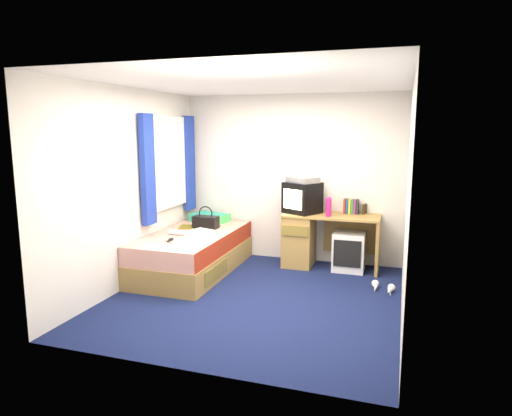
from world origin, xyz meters
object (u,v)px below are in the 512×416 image
(desk, at_px, (312,238))
(handbag, at_px, (206,222))
(pink_water_bottle, at_px, (329,208))
(colour_swatch_fan, at_px, (171,242))
(bed, at_px, (193,252))
(vcr, at_px, (303,180))
(remote_control, at_px, (170,240))
(magazine, at_px, (187,227))
(crt_tv, at_px, (302,198))
(pillow, at_px, (209,218))
(white_heels, at_px, (382,288))
(aerosol_can, at_px, (327,207))
(towel, at_px, (202,234))
(picture_frame, at_px, (364,209))
(storage_cube, at_px, (349,251))
(water_bottle, at_px, (177,232))

(desk, distance_m, handbag, 1.50)
(pink_water_bottle, bearing_deg, colour_swatch_fan, -145.76)
(bed, relative_size, desk, 1.54)
(vcr, relative_size, colour_swatch_fan, 1.83)
(remote_control, bearing_deg, magazine, 84.43)
(crt_tv, relative_size, remote_control, 3.55)
(pillow, relative_size, white_heels, 1.75)
(crt_tv, bearing_deg, bed, -121.30)
(aerosol_can, xyz_separation_m, white_heels, (0.82, -0.85, -0.80))
(bed, relative_size, vcr, 4.97)
(aerosol_can, bearing_deg, remote_control, -142.01)
(aerosol_can, relative_size, towel, 0.66)
(desk, xyz_separation_m, colour_swatch_fan, (-1.48, -1.34, 0.14))
(aerosol_can, bearing_deg, picture_frame, 12.81)
(pink_water_bottle, distance_m, aerosol_can, 0.24)
(bed, bearing_deg, pink_water_bottle, 19.34)
(storage_cube, relative_size, aerosol_can, 2.99)
(storage_cube, xyz_separation_m, towel, (-1.77, -0.92, 0.32))
(bed, height_order, white_heels, bed)
(picture_frame, xyz_separation_m, water_bottle, (-2.29, -1.14, -0.24))
(bed, bearing_deg, water_bottle, -123.54)
(aerosol_can, bearing_deg, bed, -153.48)
(bed, height_order, vcr, vcr)
(towel, relative_size, colour_swatch_fan, 1.22)
(colour_swatch_fan, bearing_deg, desk, 41.99)
(bed, bearing_deg, storage_cube, 19.71)
(desk, distance_m, storage_cube, 0.55)
(handbag, xyz_separation_m, white_heels, (2.43, -0.33, -0.59))
(bed, distance_m, magazine, 0.45)
(water_bottle, bearing_deg, storage_cube, 23.26)
(aerosol_can, bearing_deg, pink_water_bottle, -77.28)
(white_heels, bearing_deg, water_bottle, -176.16)
(remote_control, distance_m, white_heels, 2.64)
(handbag, bearing_deg, pink_water_bottle, 10.16)
(bed, height_order, remote_control, remote_control)
(desk, distance_m, vcr, 0.82)
(storage_cube, distance_m, crt_tv, 0.97)
(bed, distance_m, pink_water_bottle, 1.91)
(desk, height_order, crt_tv, crt_tv)
(storage_cube, bearing_deg, water_bottle, -157.52)
(vcr, bearing_deg, remote_control, -102.42)
(vcr, bearing_deg, water_bottle, -111.70)
(bed, distance_m, colour_swatch_fan, 0.64)
(pillow, xyz_separation_m, crt_tv, (1.41, 0.01, 0.36))
(water_bottle, distance_m, remote_control, 0.32)
(remote_control, height_order, white_heels, remote_control)
(picture_frame, bearing_deg, colour_swatch_fan, -127.01)
(storage_cube, distance_m, handbag, 2.02)
(desk, relative_size, towel, 4.85)
(picture_frame, distance_m, colour_swatch_fan, 2.67)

